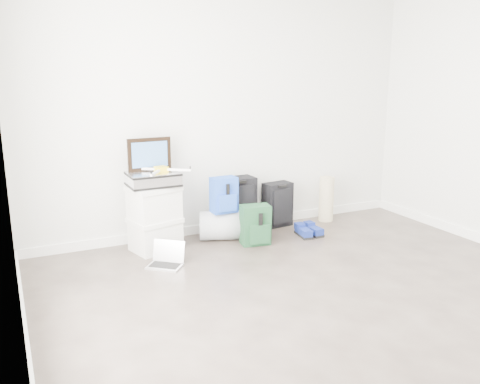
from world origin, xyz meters
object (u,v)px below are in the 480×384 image
large_suitcase (237,206)px  laptop (167,260)px  duffel_bag (223,225)px  carry_on (278,204)px  briefcase (153,179)px  boxes_stack (155,218)px

large_suitcase → laptop: size_ratio=1.65×
duffel_bag → large_suitcase: 0.31m
duffel_bag → large_suitcase: bearing=53.0°
carry_on → laptop: bearing=-165.0°
large_suitcase → carry_on: large_suitcase is taller
briefcase → large_suitcase: size_ratio=0.76×
briefcase → carry_on: briefcase is taller
duffel_bag → carry_on: bearing=34.3°
laptop → carry_on: bearing=62.0°
briefcase → large_suitcase: briefcase is taller
briefcase → duffel_bag: bearing=-0.9°
carry_on → laptop: (-1.55, -0.63, -0.20)m
carry_on → duffel_bag: bearing=-174.1°
carry_on → laptop: 1.69m
boxes_stack → carry_on: 1.54m
duffel_bag → carry_on: size_ratio=0.98×
large_suitcase → laptop: (-1.01, -0.59, -0.26)m
duffel_bag → briefcase: bearing=-158.7°
boxes_stack → carry_on: (1.53, 0.18, -0.08)m
carry_on → laptop: carry_on is taller
duffel_bag → large_suitcase: size_ratio=0.80×
briefcase → carry_on: size_ratio=0.94×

